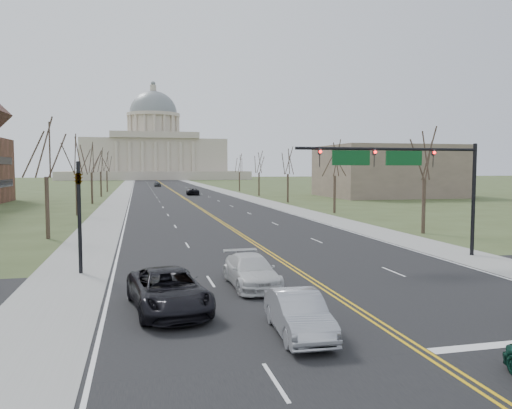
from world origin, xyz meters
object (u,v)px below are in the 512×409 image
signal_mast (403,166)px  car_far_sb (157,184)px  signal_left (79,204)px  car_sb_inner_lead (299,314)px  car_sb_inner_second (251,271)px  car_far_nb (193,191)px  car_sb_outer_lead (168,290)px

signal_mast → car_far_sb: signal_mast is taller
signal_mast → signal_left: signal_mast is taller
car_sb_inner_lead → car_sb_inner_second: car_sb_inner_second is taller
signal_mast → signal_left: (-18.95, 0.00, -2.05)m
signal_mast → car_sb_inner_lead: (-10.69, -12.11, -5.02)m
car_far_sb → car_far_nb: bearing=-86.5°
signal_mast → car_far_nb: bearing=93.6°
car_far_nb → car_far_sb: 48.96m
car_sb_inner_lead → car_sb_inner_second: bearing=93.1°
car_sb_inner_lead → car_sb_outer_lead: bearing=138.9°
signal_left → car_sb_outer_lead: (4.15, -8.14, -2.89)m
car_sb_inner_second → car_far_nb: size_ratio=0.96×
car_sb_inner_second → car_far_nb: car_sb_inner_second is taller
car_far_nb → car_sb_inner_second: bearing=87.5°
signal_mast → signal_left: size_ratio=2.02×
car_far_nb → car_far_sb: bearing=-82.1°
signal_left → car_sb_outer_lead: size_ratio=1.03×
signal_mast → car_sb_outer_lead: size_ratio=2.08×
car_sb_inner_lead → car_far_nb: size_ratio=0.84×
signal_left → car_sb_inner_lead: bearing=-55.7°
signal_left → car_sb_inner_lead: 14.95m
car_sb_outer_lead → car_sb_inner_second: (4.08, 3.17, -0.07)m
signal_left → car_sb_inner_lead: (8.25, -12.11, -2.98)m
car_far_sb → car_sb_inner_second: bearing=-93.1°
car_sb_inner_lead → car_far_sb: 137.32m
car_sb_inner_second → car_far_sb: (0.56, 130.18, 0.04)m
signal_left → car_far_sb: 125.55m
signal_mast → car_sb_inner_lead: bearing=-131.5°
signal_left → car_sb_outer_lead: 9.59m
car_sb_inner_lead → car_far_nb: 88.85m
car_sb_inner_lead → car_sb_outer_lead: (-4.10, 3.96, 0.08)m
car_sb_inner_lead → signal_left: bearing=127.2°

